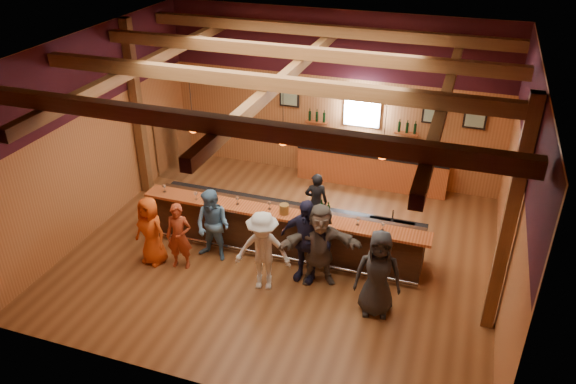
# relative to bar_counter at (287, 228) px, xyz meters

# --- Properties ---
(room) EXTENTS (9.04, 9.00, 4.52)m
(room) POSITION_rel_bar_counter_xyz_m (-0.02, -0.09, 2.69)
(room) COLOR brown
(room) RESTS_ON ground
(bar_counter) EXTENTS (6.30, 1.07, 1.11)m
(bar_counter) POSITION_rel_bar_counter_xyz_m (0.00, 0.00, 0.00)
(bar_counter) COLOR black
(bar_counter) RESTS_ON ground
(back_bar_cabinet) EXTENTS (4.00, 0.52, 0.95)m
(back_bar_cabinet) POSITION_rel_bar_counter_xyz_m (1.18, 3.57, -0.05)
(back_bar_cabinet) COLOR #9C411C
(back_bar_cabinet) RESTS_ON ground
(window) EXTENTS (0.95, 0.09, 0.95)m
(window) POSITION_rel_bar_counter_xyz_m (0.78, 3.80, 1.53)
(window) COLOR silver
(window) RESTS_ON room
(framed_pictures) EXTENTS (5.35, 0.05, 0.45)m
(framed_pictures) POSITION_rel_bar_counter_xyz_m (1.65, 3.79, 1.58)
(framed_pictures) COLOR black
(framed_pictures) RESTS_ON room
(wine_shelves) EXTENTS (3.00, 0.18, 0.30)m
(wine_shelves) POSITION_rel_bar_counter_xyz_m (0.78, 3.73, 1.10)
(wine_shelves) COLOR #9C411C
(wine_shelves) RESTS_ON room
(pendant_lights) EXTENTS (4.24, 0.24, 1.37)m
(pendant_lights) POSITION_rel_bar_counter_xyz_m (-0.02, -0.15, 2.19)
(pendant_lights) COLOR black
(pendant_lights) RESTS_ON room
(stainless_fridge) EXTENTS (0.70, 0.70, 1.80)m
(stainless_fridge) POSITION_rel_bar_counter_xyz_m (-4.12, 2.45, 0.38)
(stainless_fridge) COLOR silver
(stainless_fridge) RESTS_ON ground
(customer_orange) EXTENTS (0.85, 0.65, 1.55)m
(customer_orange) POSITION_rel_bar_counter_xyz_m (-2.55, -1.40, 0.25)
(customer_orange) COLOR #D64C14
(customer_orange) RESTS_ON ground
(customer_redvest) EXTENTS (0.61, 0.46, 1.50)m
(customer_redvest) POSITION_rel_bar_counter_xyz_m (-1.90, -1.36, 0.23)
(customer_redvest) COLOR #98361B
(customer_redvest) RESTS_ON ground
(customer_denim) EXTENTS (0.87, 0.71, 1.65)m
(customer_denim) POSITION_rel_bar_counter_xyz_m (-1.36, -0.86, 0.30)
(customer_denim) COLOR #517CA3
(customer_denim) RESTS_ON ground
(customer_white) EXTENTS (1.22, 0.86, 1.73)m
(customer_white) POSITION_rel_bar_counter_xyz_m (0.01, -1.45, 0.34)
(customer_white) COLOR silver
(customer_white) RESTS_ON ground
(customer_navy) EXTENTS (1.14, 0.62, 1.86)m
(customer_navy) POSITION_rel_bar_counter_xyz_m (0.71, -0.91, 0.41)
(customer_navy) COLOR #1D1D3A
(customer_navy) RESTS_ON ground
(customer_brown) EXTENTS (1.74, 1.08, 1.79)m
(customer_brown) POSITION_rel_bar_counter_xyz_m (1.01, -0.91, 0.37)
(customer_brown) COLOR #5B5149
(customer_brown) RESTS_ON ground
(customer_dark) EXTENTS (0.96, 0.71, 1.78)m
(customer_dark) POSITION_rel_bar_counter_xyz_m (2.29, -1.47, 0.37)
(customer_dark) COLOR #242426
(customer_dark) RESTS_ON ground
(bartender) EXTENTS (0.60, 0.47, 1.46)m
(bartender) POSITION_rel_bar_counter_xyz_m (0.39, 0.97, 0.21)
(bartender) COLOR black
(bartender) RESTS_ON ground
(ice_bucket) EXTENTS (0.20, 0.20, 0.22)m
(ice_bucket) POSITION_rel_bar_counter_xyz_m (0.07, -0.35, 0.70)
(ice_bucket) COLOR brown
(ice_bucket) RESTS_ON bar_counter
(bottle_a) EXTENTS (0.08, 0.08, 0.38)m
(bottle_a) POSITION_rel_bar_counter_xyz_m (0.83, -0.19, 0.74)
(bottle_a) COLOR black
(bottle_a) RESTS_ON bar_counter
(bottle_b) EXTENTS (0.07, 0.07, 0.34)m
(bottle_b) POSITION_rel_bar_counter_xyz_m (0.97, -0.17, 0.72)
(bottle_b) COLOR black
(bottle_b) RESTS_ON bar_counter
(glass_a) EXTENTS (0.09, 0.09, 0.19)m
(glass_a) POSITION_rel_bar_counter_xyz_m (-2.78, -0.33, 0.73)
(glass_a) COLOR silver
(glass_a) RESTS_ON bar_counter
(glass_b) EXTENTS (0.09, 0.09, 0.20)m
(glass_b) POSITION_rel_bar_counter_xyz_m (-1.95, -0.41, 0.73)
(glass_b) COLOR silver
(glass_b) RESTS_ON bar_counter
(glass_c) EXTENTS (0.08, 0.08, 0.17)m
(glass_c) POSITION_rel_bar_counter_xyz_m (-1.71, -0.37, 0.71)
(glass_c) COLOR silver
(glass_c) RESTS_ON bar_counter
(glass_d) EXTENTS (0.08, 0.08, 0.19)m
(glass_d) POSITION_rel_bar_counter_xyz_m (-1.01, -0.30, 0.72)
(glass_d) COLOR silver
(glass_d) RESTS_ON bar_counter
(glass_e) EXTENTS (0.09, 0.09, 0.20)m
(glass_e) POSITION_rel_bar_counter_xyz_m (-0.29, -0.28, 0.73)
(glass_e) COLOR silver
(glass_e) RESTS_ON bar_counter
(glass_f) EXTENTS (0.08, 0.08, 0.17)m
(glass_f) POSITION_rel_bar_counter_xyz_m (0.76, -0.33, 0.71)
(glass_f) COLOR silver
(glass_f) RESTS_ON bar_counter
(glass_g) EXTENTS (0.08, 0.08, 0.18)m
(glass_g) POSITION_rel_bar_counter_xyz_m (1.63, -0.29, 0.72)
(glass_g) COLOR silver
(glass_g) RESTS_ON bar_counter
(glass_h) EXTENTS (0.09, 0.09, 0.19)m
(glass_h) POSITION_rel_bar_counter_xyz_m (2.14, -0.32, 0.73)
(glass_h) COLOR silver
(glass_h) RESTS_ON bar_counter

